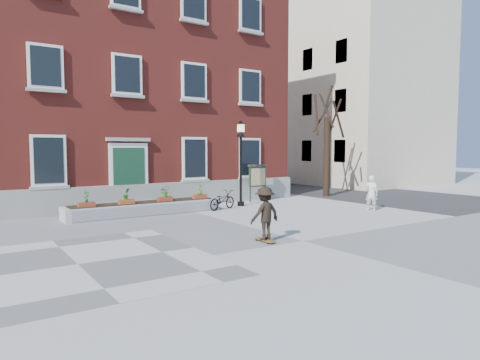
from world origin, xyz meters
TOP-DOWN VIEW (x-y plane):
  - ground at (0.00, 0.00)m, footprint 100.00×100.00m
  - checker_patch at (-6.00, 1.00)m, footprint 6.00×6.00m
  - bicycle at (1.40, 6.75)m, footprint 1.68×1.04m
  - parked_car at (11.06, 17.29)m, footprint 2.83×4.33m
  - bystander at (6.58, 2.93)m, footprint 0.58×0.66m
  - brick_building at (-2.00, 13.98)m, footprint 18.40×10.85m
  - planter_assembly at (-1.99, 7.18)m, footprint 6.20×1.12m
  - bare_tree at (9.01, 8.01)m, footprint 1.83×1.83m
  - side_street at (17.99, 19.78)m, footprint 15.20×36.00m
  - lamp_post at (2.75, 7.30)m, footprint 0.40×0.40m
  - notice_board at (4.33, 8.13)m, footprint 1.10×0.16m
  - skateboarder at (-0.99, 0.51)m, footprint 1.01×0.78m

SIDE VIEW (x-z plane):
  - ground at x=0.00m, z-range 0.00..0.00m
  - checker_patch at x=-6.00m, z-range 0.00..0.01m
  - planter_assembly at x=-1.99m, z-range -0.27..0.88m
  - bicycle at x=1.40m, z-range 0.00..0.84m
  - parked_car at x=11.06m, z-range 0.00..1.35m
  - bystander at x=6.58m, z-range 0.00..1.52m
  - skateboarder at x=-0.99m, z-range 0.03..1.61m
  - notice_board at x=4.33m, z-range 0.33..2.20m
  - lamp_post at x=2.75m, z-range 0.57..4.50m
  - bare_tree at x=9.01m, z-range -0.29..5.87m
  - brick_building at x=-2.00m, z-range 0.00..12.60m
  - side_street at x=17.99m, z-range -0.23..14.27m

